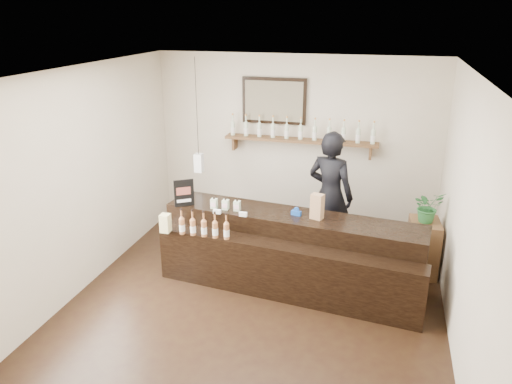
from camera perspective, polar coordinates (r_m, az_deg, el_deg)
The scene contains 10 objects.
ground at distance 6.31m, azimuth -0.14°, elevation -12.64°, with size 5.00×5.00×0.00m, color black.
room_shell at distance 5.58m, azimuth -0.16°, elevation 2.25°, with size 5.00×5.00×5.00m.
back_wall_decor at distance 7.83m, azimuth 3.30°, elevation 7.86°, with size 2.66×0.96×1.69m.
counter at distance 6.52m, azimuth 3.81°, elevation -7.05°, with size 3.43×1.30×1.10m.
promo_sign at distance 6.68m, azimuth -8.23°, elevation -0.12°, with size 0.23×0.16×0.37m.
paper_bag at distance 6.26m, azimuth 7.00°, elevation -1.66°, with size 0.18×0.15×0.32m.
tape_dispenser at distance 6.38m, azimuth 4.62°, elevation -2.31°, with size 0.14×0.08×0.11m.
side_cabinet at distance 7.16m, azimuth 18.51°, elevation -6.04°, with size 0.42×0.56×0.77m.
potted_plant at distance 6.93m, azimuth 19.04°, elevation -1.59°, with size 0.38×0.33×0.43m, color #2B6D33.
shopkeeper at distance 7.11m, azimuth 8.53°, elevation 0.52°, with size 0.77×0.51×2.11m, color black.
Camera 1 is at (1.38, -5.13, 3.41)m, focal length 35.00 mm.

